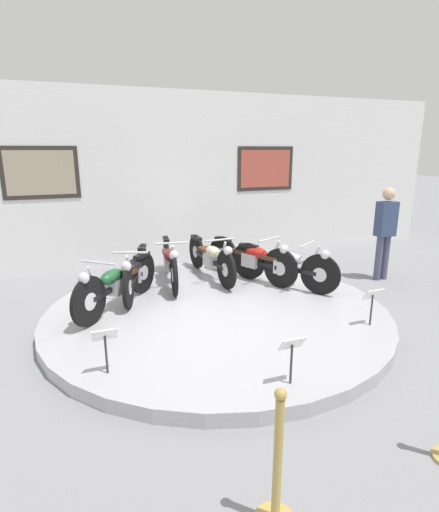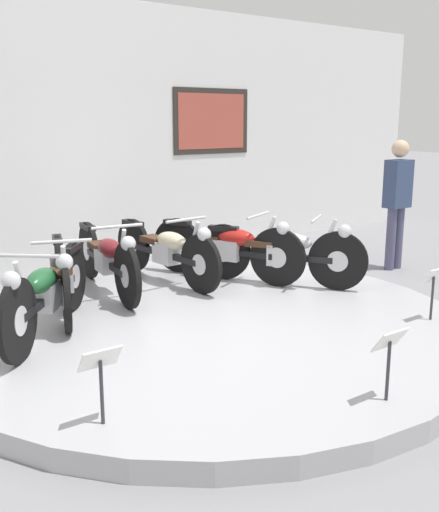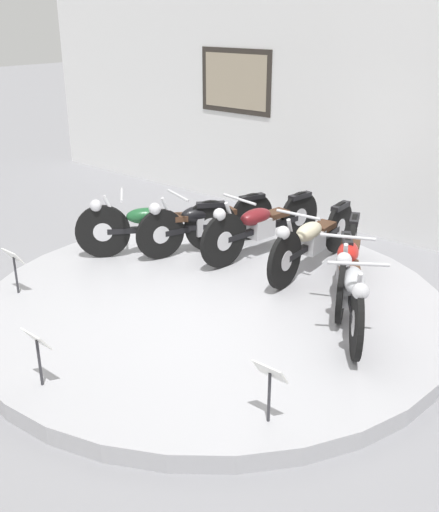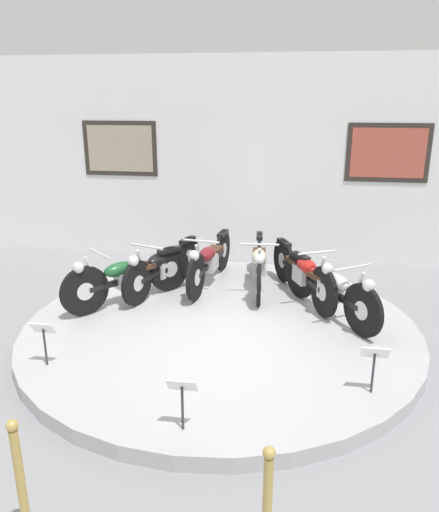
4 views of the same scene
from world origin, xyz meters
name	(u,v)px [view 2 (image 2 of 4)]	position (x,y,z in m)	size (l,w,h in m)	color
ground_plane	(207,334)	(0.00, 0.00, 0.00)	(60.00, 60.00, 0.00)	gray
display_platform	(206,326)	(0.00, 0.00, 0.08)	(4.98, 4.98, 0.17)	#ADADB2
back_wall	(62,135)	(0.00, 3.40, 1.82)	(14.00, 0.22, 3.63)	white
motorcycle_green	(47,290)	(-1.38, 0.46, 0.57)	(1.36, 1.57, 0.81)	black
motorcycle_black	(62,273)	(-1.03, 1.02, 0.55)	(0.74, 1.90, 0.79)	black
motorcycle_maroon	(107,257)	(-0.38, 1.35, 0.57)	(0.54, 2.01, 0.81)	black
motorcycle_cream	(167,249)	(0.38, 1.34, 0.56)	(0.54, 2.00, 0.80)	black
motorcycle_red	(228,246)	(1.03, 1.02, 0.57)	(0.90, 1.86, 0.81)	black
motorcycle_silver	(282,251)	(1.38, 0.46, 0.56)	(1.17, 1.70, 0.81)	black
info_placard_front_left	(101,369)	(-1.70, -1.30, 0.53)	(0.26, 0.11, 0.51)	#333338
info_placard_front_centre	(389,349)	(0.00, -2.14, 0.53)	(0.26, 0.11, 0.51)	#333338
info_placard_front_right	(433,282)	(1.70, -1.30, 0.53)	(0.26, 0.11, 0.51)	#333338
visitor_standing	(397,197)	(3.58, 0.60, 1.01)	(0.36, 0.23, 1.76)	#4C4C6B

